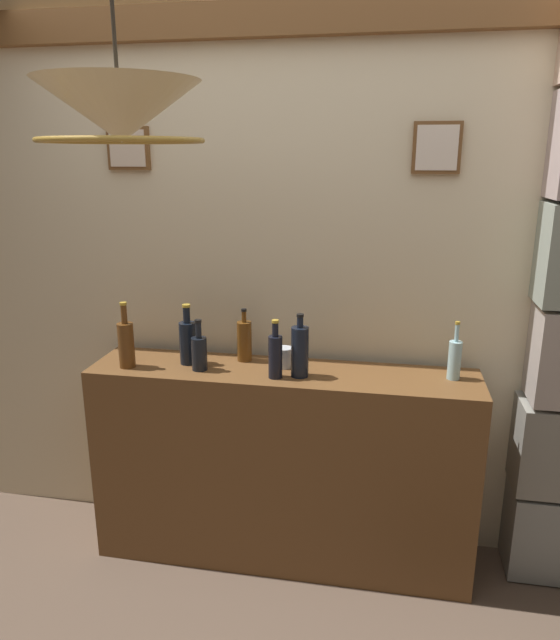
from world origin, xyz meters
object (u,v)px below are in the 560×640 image
Objects in this scene: liquor_bottle_mezcal at (244,340)px; pendant_lamp at (120,114)px; liquor_bottle_vermouth at (199,352)px; liquor_bottle_scotch at (126,343)px; liquor_bottle_sherry at (188,341)px; liquor_bottle_rum at (455,359)px; liquor_bottle_rye at (300,351)px; liquor_bottle_bourbon at (275,355)px; glass_tumbler_rocks at (285,357)px.

liquor_bottle_mezcal is 0.47× the size of pendant_lamp.
liquor_bottle_scotch is at bearing -175.90° from liquor_bottle_vermouth.
liquor_bottle_scotch reaches higher than liquor_bottle_sherry.
liquor_bottle_rum is at bearing 33.16° from pendant_lamp.
liquor_bottle_sherry is 0.52× the size of pendant_lamp.
liquor_bottle_rum reaches higher than liquor_bottle_vermouth.
pendant_lamp is at bearing -83.96° from liquor_bottle_sherry.
liquor_bottle_mezcal is (-0.94, 0.07, 0.01)m from liquor_bottle_rum.
liquor_bottle_mezcal is (-0.28, 0.15, -0.02)m from liquor_bottle_rye.
liquor_bottle_sherry reaches higher than liquor_bottle_bourbon.
liquor_bottle_vermouth is 1.15m from pendant_lamp.
liquor_bottle_rye is 1.10× the size of liquor_bottle_rum.
liquor_bottle_rum is 0.48× the size of pendant_lamp.
liquor_bottle_rum is at bearing 4.61° from liquor_bottle_scotch.
liquor_bottle_rye reaches higher than liquor_bottle_bourbon.
liquor_bottle_bourbon reaches higher than liquor_bottle_rum.
liquor_bottle_bourbon is 0.26m from liquor_bottle_mezcal.
liquor_bottle_bourbon reaches higher than liquor_bottle_vermouth.
liquor_bottle_vermouth is (0.08, -0.07, -0.02)m from liquor_bottle_sherry.
pendant_lamp is (-0.45, -0.64, 0.93)m from liquor_bottle_rye.
liquor_bottle_scotch is 1.21× the size of liquor_bottle_mezcal.
pendant_lamp reaches higher than liquor_bottle_sherry.
liquor_bottle_rye is at bearing 0.39° from liquor_bottle_vermouth.
glass_tumbler_rocks is at bearing 63.23° from pendant_lamp.
liquor_bottle_bourbon is 0.15m from glass_tumbler_rocks.
liquor_bottle_rye is 0.93× the size of liquor_bottle_scotch.
glass_tumbler_rocks is (0.02, 0.14, -0.06)m from liquor_bottle_bourbon.
pendant_lamp reaches higher than liquor_bottle_vermouth.
pendant_lamp is at bearing -116.77° from glass_tumbler_rocks.
liquor_bottle_rum is (0.66, 0.09, -0.02)m from liquor_bottle_rye.
liquor_bottle_rye is 0.11m from liquor_bottle_bourbon.
liquor_bottle_scotch is 0.53m from liquor_bottle_mezcal.
pendant_lamp is at bearing -102.18° from liquor_bottle_mezcal.
liquor_bottle_rum is 1.03× the size of liquor_bottle_mezcal.
liquor_bottle_sherry is 1.18m from pendant_lamp.
glass_tumbler_rocks is at bearing 82.42° from liquor_bottle_bourbon.
pendant_lamp is at bearing -61.42° from liquor_bottle_scotch.
liquor_bottle_vermouth is 0.34m from liquor_bottle_scotch.
liquor_bottle_scotch is 0.69m from liquor_bottle_bourbon.
pendant_lamp is at bearing -90.24° from liquor_bottle_vermouth.
liquor_bottle_rum is 0.94m from liquor_bottle_mezcal.
liquor_bottle_rye and liquor_bottle_sherry have the same top height.
pendant_lamp reaches higher than liquor_bottle_mezcal.
liquor_bottle_sherry is 0.44m from liquor_bottle_bourbon.
liquor_bottle_sherry is 1.10× the size of liquor_bottle_rum.
liquor_bottle_rye is at bearing 1.97° from liquor_bottle_scotch.
pendant_lamp is (0.33, -0.61, 0.94)m from liquor_bottle_scotch.
liquor_bottle_rye is 1.20× the size of liquor_bottle_vermouth.
liquor_bottle_rum is 2.80× the size of glass_tumbler_rocks.
glass_tumbler_rocks is at bearing 15.73° from liquor_bottle_vermouth.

